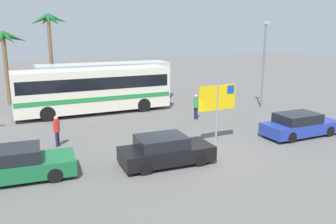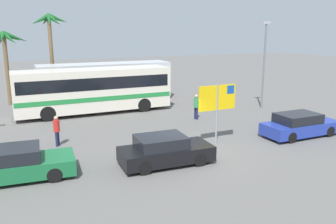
{
  "view_description": "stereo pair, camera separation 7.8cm",
  "coord_description": "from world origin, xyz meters",
  "px_view_note": "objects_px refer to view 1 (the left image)",
  "views": [
    {
      "loc": [
        -7.4,
        -13.9,
        5.84
      ],
      "look_at": [
        0.69,
        3.69,
        1.3
      ],
      "focal_mm": 37.37,
      "sensor_mm": 36.0,
      "label": 1
    },
    {
      "loc": [
        -7.33,
        -13.93,
        5.84
      ],
      "look_at": [
        0.69,
        3.69,
        1.3
      ],
      "focal_mm": 37.37,
      "sensor_mm": 36.0,
      "label": 2
    }
  ],
  "objects_px": {
    "car_blue": "(300,125)",
    "ferry_sign": "(218,100)",
    "car_green": "(16,164)",
    "car_black": "(165,151)",
    "bus_rear_coach": "(105,80)",
    "pedestrian_near_sign": "(57,129)",
    "pedestrian_crossing_lot": "(196,105)",
    "bus_front_coach": "(94,88)"
  },
  "relations": [
    {
      "from": "car_blue",
      "to": "ferry_sign",
      "type": "bearing_deg",
      "value": 170.11
    },
    {
      "from": "car_green",
      "to": "car_black",
      "type": "bearing_deg",
      "value": -4.63
    },
    {
      "from": "ferry_sign",
      "to": "bus_rear_coach",
      "type": "bearing_deg",
      "value": 98.82
    },
    {
      "from": "car_green",
      "to": "bus_rear_coach",
      "type": "bearing_deg",
      "value": 67.1
    },
    {
      "from": "ferry_sign",
      "to": "pedestrian_near_sign",
      "type": "height_order",
      "value": "ferry_sign"
    },
    {
      "from": "bus_rear_coach",
      "to": "ferry_sign",
      "type": "bearing_deg",
      "value": -79.88
    },
    {
      "from": "ferry_sign",
      "to": "car_green",
      "type": "bearing_deg",
      "value": -177.68
    },
    {
      "from": "pedestrian_crossing_lot",
      "to": "car_blue",
      "type": "bearing_deg",
      "value": 104.71
    },
    {
      "from": "car_green",
      "to": "car_black",
      "type": "xyz_separation_m",
      "value": [
        6.08,
        -1.0,
        -0.0
      ]
    },
    {
      "from": "car_blue",
      "to": "pedestrian_near_sign",
      "type": "bearing_deg",
      "value": 163.3
    },
    {
      "from": "bus_rear_coach",
      "to": "ferry_sign",
      "type": "distance_m",
      "value": 13.78
    },
    {
      "from": "car_black",
      "to": "car_blue",
      "type": "bearing_deg",
      "value": 7.32
    },
    {
      "from": "bus_front_coach",
      "to": "car_blue",
      "type": "height_order",
      "value": "bus_front_coach"
    },
    {
      "from": "bus_front_coach",
      "to": "car_black",
      "type": "height_order",
      "value": "bus_front_coach"
    },
    {
      "from": "bus_rear_coach",
      "to": "pedestrian_near_sign",
      "type": "height_order",
      "value": "bus_rear_coach"
    },
    {
      "from": "car_blue",
      "to": "car_black",
      "type": "relative_size",
      "value": 1.08
    },
    {
      "from": "bus_rear_coach",
      "to": "car_blue",
      "type": "relative_size",
      "value": 2.41
    },
    {
      "from": "bus_rear_coach",
      "to": "ferry_sign",
      "type": "height_order",
      "value": "ferry_sign"
    },
    {
      "from": "pedestrian_near_sign",
      "to": "pedestrian_crossing_lot",
      "type": "bearing_deg",
      "value": 43.45
    },
    {
      "from": "car_blue",
      "to": "pedestrian_near_sign",
      "type": "distance_m",
      "value": 13.25
    },
    {
      "from": "bus_front_coach",
      "to": "ferry_sign",
      "type": "bearing_deg",
      "value": -66.11
    },
    {
      "from": "bus_front_coach",
      "to": "pedestrian_crossing_lot",
      "type": "distance_m",
      "value": 7.49
    },
    {
      "from": "car_black",
      "to": "pedestrian_near_sign",
      "type": "bearing_deg",
      "value": 133.61
    },
    {
      "from": "bus_front_coach",
      "to": "ferry_sign",
      "type": "height_order",
      "value": "ferry_sign"
    },
    {
      "from": "bus_front_coach",
      "to": "car_black",
      "type": "xyz_separation_m",
      "value": [
        0.54,
        -11.27,
        -1.15
      ]
    },
    {
      "from": "car_blue",
      "to": "pedestrian_crossing_lot",
      "type": "height_order",
      "value": "pedestrian_crossing_lot"
    },
    {
      "from": "bus_rear_coach",
      "to": "ferry_sign",
      "type": "relative_size",
      "value": 3.39
    },
    {
      "from": "pedestrian_near_sign",
      "to": "bus_front_coach",
      "type": "bearing_deg",
      "value": 94.15
    },
    {
      "from": "ferry_sign",
      "to": "car_black",
      "type": "bearing_deg",
      "value": -157.88
    },
    {
      "from": "car_black",
      "to": "pedestrian_crossing_lot",
      "type": "relative_size",
      "value": 2.47
    },
    {
      "from": "car_blue",
      "to": "car_green",
      "type": "xyz_separation_m",
      "value": [
        -14.74,
        0.26,
        0.0
      ]
    },
    {
      "from": "bus_front_coach",
      "to": "ferry_sign",
      "type": "distance_m",
      "value": 10.57
    },
    {
      "from": "ferry_sign",
      "to": "car_black",
      "type": "xyz_separation_m",
      "value": [
        -3.73,
        -1.62,
        -1.69
      ]
    },
    {
      "from": "ferry_sign",
      "to": "pedestrian_crossing_lot",
      "type": "height_order",
      "value": "ferry_sign"
    },
    {
      "from": "bus_rear_coach",
      "to": "bus_front_coach",
      "type": "bearing_deg",
      "value": -115.47
    },
    {
      "from": "pedestrian_near_sign",
      "to": "car_green",
      "type": "bearing_deg",
      "value": -88.21
    },
    {
      "from": "bus_rear_coach",
      "to": "car_blue",
      "type": "height_order",
      "value": "bus_rear_coach"
    },
    {
      "from": "car_black",
      "to": "car_green",
      "type": "bearing_deg",
      "value": 173.13
    },
    {
      "from": "car_green",
      "to": "pedestrian_crossing_lot",
      "type": "relative_size",
      "value": 2.69
    },
    {
      "from": "car_green",
      "to": "pedestrian_crossing_lot",
      "type": "xyz_separation_m",
      "value": [
        11.28,
        5.52,
        0.36
      ]
    },
    {
      "from": "pedestrian_near_sign",
      "to": "ferry_sign",
      "type": "bearing_deg",
      "value": 10.65
    },
    {
      "from": "bus_rear_coach",
      "to": "car_blue",
      "type": "xyz_separation_m",
      "value": [
        7.34,
        -14.43,
        -1.15
      ]
    }
  ]
}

